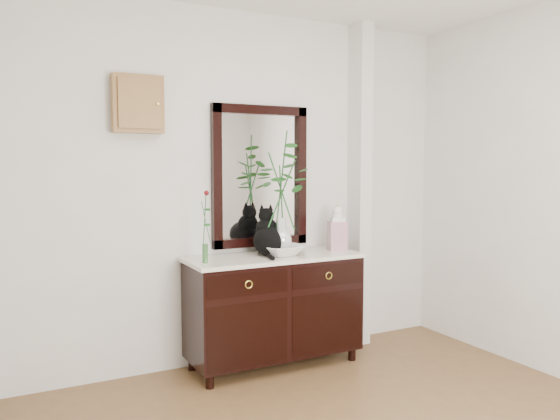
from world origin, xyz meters
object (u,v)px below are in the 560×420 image
sideboard (274,304)px  cat (268,231)px  lotus_bowl (281,250)px  ginger_jar (337,227)px

sideboard → cat: bearing=150.7°
sideboard → lotus_bowl: 0.42m
sideboard → cat: cat is taller
sideboard → cat: (-0.04, 0.02, 0.56)m
sideboard → ginger_jar: (0.57, 0.01, 0.56)m
cat → sideboard: bearing=-16.2°
lotus_bowl → ginger_jar: bearing=4.3°
sideboard → ginger_jar: ginger_jar is taller
lotus_bowl → sideboard: bearing=144.4°
sideboard → cat: 0.56m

